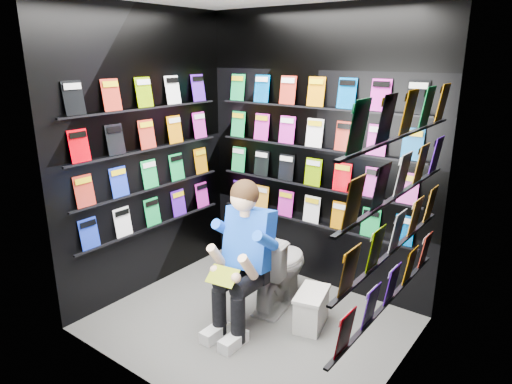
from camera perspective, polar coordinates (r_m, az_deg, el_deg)
The scene contains 13 objects.
floor at distance 4.01m, azimuth -0.70°, elevation -16.06°, with size 2.40×2.40×0.00m, color #555553.
wall_back at distance 4.30m, azimuth 7.44°, elevation 4.88°, with size 2.40×0.04×2.60m, color black.
wall_front at distance 2.79m, azimuth -13.42°, elevation -2.04°, with size 2.40×0.04×2.60m, color black.
wall_left at distance 4.30m, azimuth -13.57°, elevation 4.57°, with size 0.04×2.00×2.60m, color black.
wall_right at distance 2.94m, azimuth 18.11°, elevation -1.50°, with size 0.04×2.00×2.60m, color black.
comics_back at distance 4.27m, azimuth 7.24°, elevation 4.89°, with size 2.10×0.06×1.37m, color #DF000C, non-canonical shape.
comics_left at distance 4.28m, azimuth -13.31°, elevation 4.59°, with size 0.06×1.70×1.37m, color #DF000C, non-canonical shape.
comics_right at distance 2.94m, azimuth 17.57°, elevation -1.30°, with size 0.06×1.70×1.37m, color #DF000C, non-canonical shape.
toilet at distance 4.11m, azimuth 2.64°, elevation -9.34°, with size 0.42×0.75×0.73m, color silver.
longbox at distance 3.94m, azimuth 6.91°, elevation -14.46°, with size 0.21×0.37×0.28m, color white.
longbox_lid at distance 3.86m, azimuth 6.99°, elevation -12.50°, with size 0.22×0.39×0.03m, color white.
reader at distance 3.67m, azimuth -0.66°, elevation -5.96°, with size 0.50×0.74×1.36m, color blue, non-canonical shape.
held_comic at distance 3.50m, azimuth -4.20°, elevation -10.43°, with size 0.24×0.01×0.16m, color green.
Camera 1 is at (2.06, -2.66, 2.19)m, focal length 32.00 mm.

